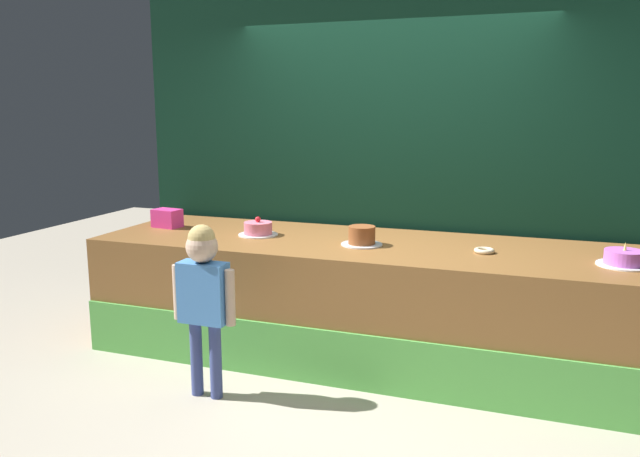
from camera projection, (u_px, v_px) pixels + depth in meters
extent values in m
plane|color=#BCB29E|center=(339.00, 387.00, 4.14)|extent=(12.00, 12.00, 0.00)
cube|color=brown|center=(364.00, 299.00, 4.61)|extent=(3.98, 1.18, 0.86)
cube|color=#59B24C|center=(339.00, 360.00, 4.10)|extent=(3.98, 0.02, 0.39)
cube|color=black|center=(389.00, 150.00, 5.05)|extent=(4.36, 0.08, 2.98)
cylinder|color=#3F4C8C|center=(196.00, 358.00, 4.00)|extent=(0.08, 0.08, 0.50)
cylinder|color=#3F4C8C|center=(216.00, 361.00, 3.95)|extent=(0.08, 0.08, 0.50)
cube|color=#4C8CD8|center=(204.00, 293.00, 3.89)|extent=(0.31, 0.14, 0.39)
cylinder|color=beige|center=(178.00, 292.00, 3.95)|extent=(0.06, 0.06, 0.35)
cylinder|color=beige|center=(230.00, 298.00, 3.83)|extent=(0.06, 0.06, 0.35)
sphere|color=beige|center=(202.00, 247.00, 3.83)|extent=(0.20, 0.20, 0.20)
sphere|color=tan|center=(202.00, 238.00, 3.82)|extent=(0.17, 0.17, 0.17)
cube|color=#F23897|center=(167.00, 218.00, 5.10)|extent=(0.24, 0.18, 0.15)
torus|color=beige|center=(484.00, 251.00, 4.20)|extent=(0.14, 0.14, 0.03)
cylinder|color=white|center=(258.00, 235.00, 4.79)|extent=(0.30, 0.30, 0.01)
cylinder|color=pink|center=(258.00, 228.00, 4.78)|extent=(0.22, 0.22, 0.09)
sphere|color=red|center=(258.00, 219.00, 4.76)|extent=(0.04, 0.04, 0.04)
cylinder|color=silver|center=(362.00, 244.00, 4.44)|extent=(0.30, 0.30, 0.01)
cylinder|color=brown|center=(362.00, 235.00, 4.43)|extent=(0.19, 0.19, 0.13)
cylinder|color=white|center=(624.00, 265.00, 3.86)|extent=(0.32, 0.32, 0.01)
cylinder|color=#CC66D8|center=(624.00, 257.00, 3.85)|extent=(0.24, 0.24, 0.09)
cone|color=#F2E566|center=(625.00, 246.00, 3.84)|extent=(0.02, 0.02, 0.05)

